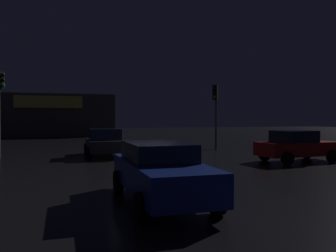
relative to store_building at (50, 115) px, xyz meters
The scene contains 7 objects.
ground_plane 31.03m from the store_building, 81.43° to the right, with size 120.00×120.00×0.00m, color black.
store_building is the anchor object (origin of this frame).
traffic_signal_main 26.42m from the store_building, 65.37° to the right, with size 0.42×0.42×4.30m.
traffic_signal_opposite 24.98m from the store_building, 94.50° to the right, with size 0.43×0.41×4.55m.
car_near 33.40m from the store_building, 69.06° to the right, with size 4.05×2.05×1.49m.
car_far 26.17m from the store_building, 82.51° to the right, with size 2.12×4.01×1.50m.
car_crossing 37.05m from the store_building, 84.73° to the right, with size 1.89×4.49×1.46m.
Camera 1 is at (-3.63, -14.55, 2.07)m, focal length 37.10 mm.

